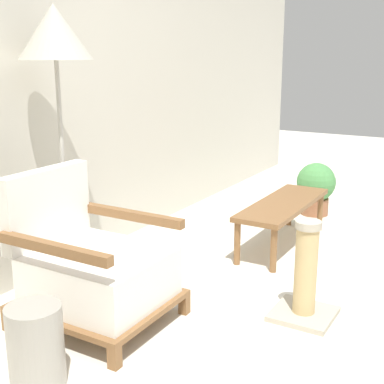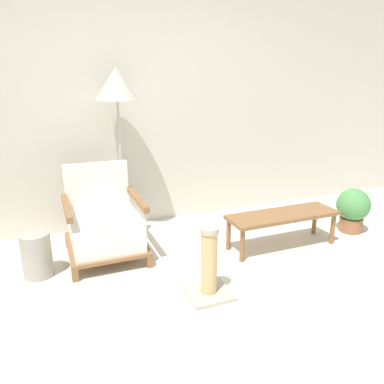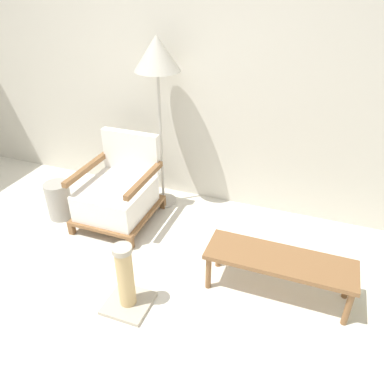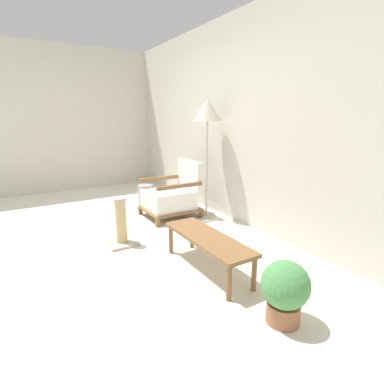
{
  "view_description": "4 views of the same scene",
  "coord_description": "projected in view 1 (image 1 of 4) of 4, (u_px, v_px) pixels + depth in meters",
  "views": [
    {
      "loc": [
        -2.39,
        -0.36,
        1.39
      ],
      "look_at": [
        0.39,
        1.27,
        0.55
      ],
      "focal_mm": 50.0,
      "sensor_mm": 36.0,
      "label": 1
    },
    {
      "loc": [
        -0.84,
        -1.77,
        1.56
      ],
      "look_at": [
        0.39,
        1.27,
        0.55
      ],
      "focal_mm": 35.0,
      "sensor_mm": 36.0,
      "label": 2
    },
    {
      "loc": [
        1.3,
        -1.19,
        2.14
      ],
      "look_at": [
        0.39,
        1.27,
        0.55
      ],
      "focal_mm": 35.0,
      "sensor_mm": 36.0,
      "label": 3
    },
    {
      "loc": [
        3.33,
        -0.5,
        1.42
      ],
      "look_at": [
        0.39,
        1.27,
        0.55
      ],
      "focal_mm": 28.0,
      "sensor_mm": 36.0,
      "label": 4
    }
  ],
  "objects": [
    {
      "name": "potted_plant",
      "position": [
        316.0,
        186.0,
        4.69
      ],
      "size": [
        0.34,
        0.34,
        0.46
      ],
      "color": "#935B3D",
      "rests_on": "ground_plane"
    },
    {
      "name": "vase",
      "position": [
        36.0,
        347.0,
        2.26
      ],
      "size": [
        0.24,
        0.24,
        0.37
      ],
      "primitive_type": "cylinder",
      "color": "#9E998E",
      "rests_on": "ground_plane"
    },
    {
      "name": "ground_plane",
      "position": [
        382.0,
        356.0,
        2.52
      ],
      "size": [
        14.0,
        14.0,
        0.0
      ],
      "primitive_type": "plane",
      "color": "silver"
    },
    {
      "name": "floor_lamp",
      "position": [
        55.0,
        44.0,
        2.94
      ],
      "size": [
        0.41,
        0.41,
        1.65
      ],
      "color": "#B7B2A8",
      "rests_on": "ground_plane"
    },
    {
      "name": "armchair",
      "position": [
        92.0,
        268.0,
        2.8
      ],
      "size": [
        0.66,
        0.74,
        0.8
      ],
      "color": "brown",
      "rests_on": "ground_plane"
    },
    {
      "name": "wall_back",
      "position": [
        38.0,
        60.0,
        3.22
      ],
      "size": [
        8.0,
        0.06,
        2.7
      ],
      "color": "beige",
      "rests_on": "ground_plane"
    },
    {
      "name": "coffee_table",
      "position": [
        283.0,
        208.0,
        3.91
      ],
      "size": [
        1.08,
        0.34,
        0.34
      ],
      "color": "brown",
      "rests_on": "ground_plane"
    },
    {
      "name": "scratching_post",
      "position": [
        305.0,
        280.0,
        2.85
      ],
      "size": [
        0.32,
        0.32,
        0.55
      ],
      "color": "#B2A893",
      "rests_on": "ground_plane"
    }
  ]
}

